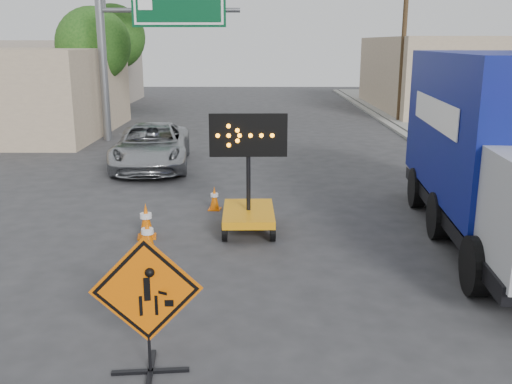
{
  "coord_description": "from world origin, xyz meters",
  "views": [
    {
      "loc": [
        0.33,
        -7.39,
        4.28
      ],
      "look_at": [
        0.27,
        3.1,
        1.51
      ],
      "focal_mm": 40.0,
      "sensor_mm": 36.0,
      "label": 1
    }
  ],
  "objects_px": {
    "pickup_truck": "(152,146)",
    "construction_sign": "(147,303)",
    "box_truck": "(500,159)",
    "arrow_board": "(249,206)"
  },
  "relations": [
    {
      "from": "pickup_truck",
      "to": "construction_sign",
      "type": "bearing_deg",
      "value": -85.26
    },
    {
      "from": "box_truck",
      "to": "construction_sign",
      "type": "bearing_deg",
      "value": -136.66
    },
    {
      "from": "pickup_truck",
      "to": "arrow_board",
      "type": "bearing_deg",
      "value": -68.88
    },
    {
      "from": "construction_sign",
      "to": "pickup_truck",
      "type": "relative_size",
      "value": 0.35
    },
    {
      "from": "construction_sign",
      "to": "box_truck",
      "type": "height_order",
      "value": "box_truck"
    },
    {
      "from": "pickup_truck",
      "to": "box_truck",
      "type": "height_order",
      "value": "box_truck"
    },
    {
      "from": "construction_sign",
      "to": "box_truck",
      "type": "bearing_deg",
      "value": 33.32
    },
    {
      "from": "pickup_truck",
      "to": "box_truck",
      "type": "xyz_separation_m",
      "value": [
        8.97,
        -7.65,
        1.09
      ]
    },
    {
      "from": "arrow_board",
      "to": "pickup_truck",
      "type": "bearing_deg",
      "value": 115.13
    },
    {
      "from": "box_truck",
      "to": "pickup_truck",
      "type": "bearing_deg",
      "value": 144.18
    }
  ]
}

